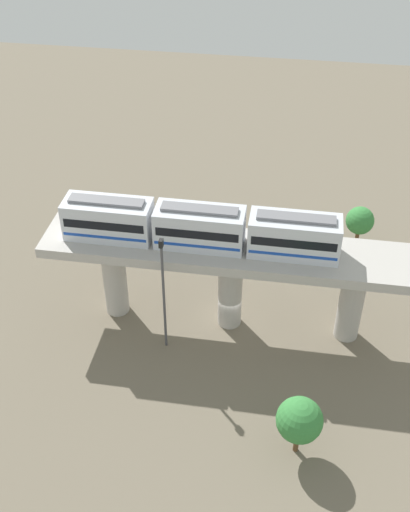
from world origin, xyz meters
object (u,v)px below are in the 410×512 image
object	(u,v)px
train	(200,227)
signal_post	(164,290)
tree_near_viaduct	(299,420)
tree_mid_lot	(360,221)
parked_car_blue	(194,245)
parked_car_silver	(304,230)

from	to	relation	value
train	signal_post	xyz separation A→B (m)	(3.40, -2.14, -3.53)
tree_near_viaduct	signal_post	xyz separation A→B (m)	(-8.15, -10.48, 2.55)
tree_near_viaduct	tree_mid_lot	xyz separation A→B (m)	(-23.25, 4.52, 0.09)
train	tree_near_viaduct	xyz separation A→B (m)	(11.55, 8.34, -6.08)
parked_car_blue	tree_near_viaduct	xyz separation A→B (m)	(20.46, 10.37, 2.35)
parked_car_blue	tree_near_viaduct	size ratio (longest dim) A/B	0.92
train	tree_mid_lot	xyz separation A→B (m)	(-11.71, 12.86, -5.99)
parked_car_silver	parked_car_blue	size ratio (longest dim) A/B	1.04
tree_near_viaduct	signal_post	world-z (taller)	signal_post
train	parked_car_blue	distance (m)	12.44
tree_mid_lot	signal_post	xyz separation A→B (m)	(15.11, -15.00, 2.46)
train	parked_car_silver	size ratio (longest dim) A/B	4.60
signal_post	parked_car_blue	bearing A→B (deg)	179.48
parked_car_blue	tree_mid_lot	distance (m)	15.34
parked_car_silver	tree_near_viaduct	size ratio (longest dim) A/B	0.96
tree_near_viaduct	signal_post	size ratio (longest dim) A/B	0.45
parked_car_blue	tree_mid_lot	world-z (taller)	tree_mid_lot
parked_car_blue	tree_near_viaduct	bearing A→B (deg)	24.29
signal_post	train	bearing A→B (deg)	147.83
parked_car_silver	train	bearing A→B (deg)	-42.19
tree_near_viaduct	tree_mid_lot	bearing A→B (deg)	169.00
parked_car_silver	tree_mid_lot	world-z (taller)	tree_mid_lot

